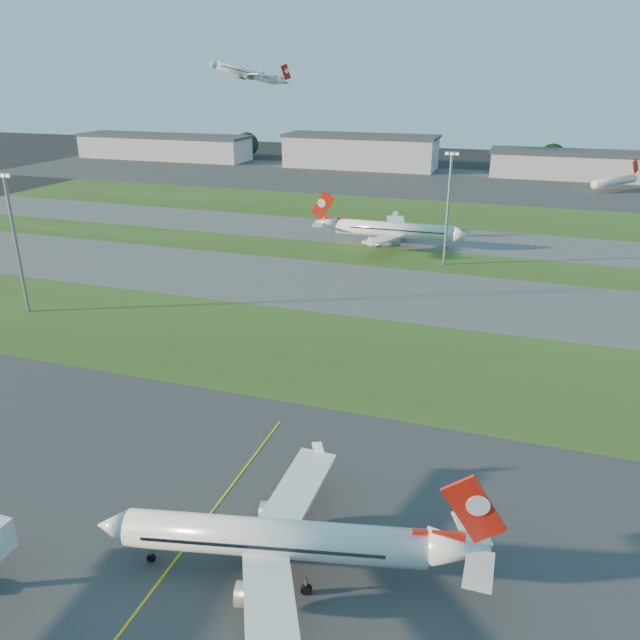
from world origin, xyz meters
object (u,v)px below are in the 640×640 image
at_px(airliner_parked, 278,539).
at_px(mini_jet_near, 615,181).
at_px(light_mast_centre, 448,202).
at_px(airliner_taxiing, 393,230).
at_px(light_mast_west, 15,235).

bearing_deg(airliner_parked, mini_jet_near, 65.40).
height_order(mini_jet_near, light_mast_centre, light_mast_centre).
distance_m(airliner_taxiing, light_mast_west, 88.73).
bearing_deg(light_mast_centre, mini_jet_near, 68.49).
distance_m(mini_jet_near, light_mast_centre, 130.29).
relative_size(light_mast_west, light_mast_centre, 1.00).
relative_size(airliner_parked, mini_jet_near, 1.37).
relative_size(airliner_taxiing, mini_jet_near, 1.58).
bearing_deg(mini_jet_near, airliner_taxiing, -173.65).
relative_size(mini_jet_near, light_mast_centre, 0.93).
bearing_deg(light_mast_west, mini_jet_near, 56.36).
bearing_deg(airliner_taxiing, light_mast_centre, 138.42).
xyz_separation_m(airliner_taxiing, light_mast_centre, (15.13, -12.91, 10.66)).
relative_size(airliner_taxiing, light_mast_west, 1.47).
bearing_deg(airliner_parked, light_mast_west, 133.95).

